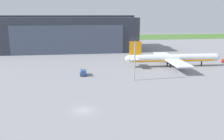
# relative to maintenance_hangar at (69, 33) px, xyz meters

# --- Properties ---
(ground_plane) EXTENTS (440.00, 440.00, 0.00)m
(ground_plane) POSITION_rel_maintenance_hangar_xyz_m (7.47, -103.54, -10.74)
(ground_plane) COLOR gray
(grass_field_strip) EXTENTS (440.00, 56.00, 0.08)m
(grass_field_strip) POSITION_rel_maintenance_hangar_xyz_m (7.47, 79.12, -10.70)
(grass_field_strip) COLOR #45712F
(grass_field_strip) RESTS_ON ground_plane
(maintenance_hangar) EXTENTS (85.62, 40.79, 22.40)m
(maintenance_hangar) POSITION_rel_maintenance_hangar_xyz_m (0.00, 0.00, 0.00)
(maintenance_hangar) COLOR #2D333D
(maintenance_hangar) RESTS_ON ground_plane
(airliner_far_right) EXTENTS (43.81, 35.08, 11.64)m
(airliner_far_right) POSITION_rel_maintenance_hangar_xyz_m (48.16, -59.18, -6.93)
(airliner_far_right) COLOR silver
(airliner_far_right) RESTS_ON ground_plane
(stair_truck) EXTENTS (2.67, 4.91, 2.27)m
(stair_truck) POSITION_rel_maintenance_hangar_xyz_m (8.02, -69.63, -9.55)
(stair_truck) COLOR #335693
(stair_truck) RESTS_ON ground_plane
(apron_light_mast) EXTENTS (2.40, 0.50, 15.16)m
(apron_light_mast) POSITION_rel_maintenance_hangar_xyz_m (26.08, -79.06, -1.61)
(apron_light_mast) COLOR #99999E
(apron_light_mast) RESTS_ON ground_plane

